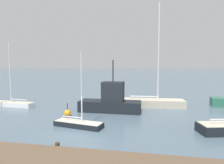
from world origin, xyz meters
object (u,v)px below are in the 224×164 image
Objects in this scene: fishing_boat_0 at (111,101)px; channel_buoy_0 at (67,113)px; sailboat_4 at (14,103)px; sailboat_5 at (153,102)px; sailboat_0 at (79,123)px.

fishing_boat_0 is 4.76m from channel_buoy_0.
sailboat_5 is (16.57, 2.77, 0.22)m from sailboat_4.
fishing_boat_0 is (-4.49, -3.27, 0.48)m from sailboat_5.
sailboat_0 is 0.92× the size of fishing_boat_0.
channel_buoy_0 is (-8.26, -6.07, -0.27)m from sailboat_5.
fishing_boat_0 reaches higher than channel_buoy_0.
sailboat_4 is at bearing -173.61° from sailboat_5.
sailboat_0 reaches higher than fishing_boat_0.
sailboat_4 is 8.94m from channel_buoy_0.
sailboat_4 is at bearing 160.87° from sailboat_0.
sailboat_4 is 0.63× the size of sailboat_5.
fishing_boat_0 is at bearing -178.35° from sailboat_4.
sailboat_5 is 9.16× the size of channel_buoy_0.
channel_buoy_0 is (8.31, -3.29, -0.05)m from sailboat_4.
fishing_boat_0 is at bearing 36.60° from channel_buoy_0.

